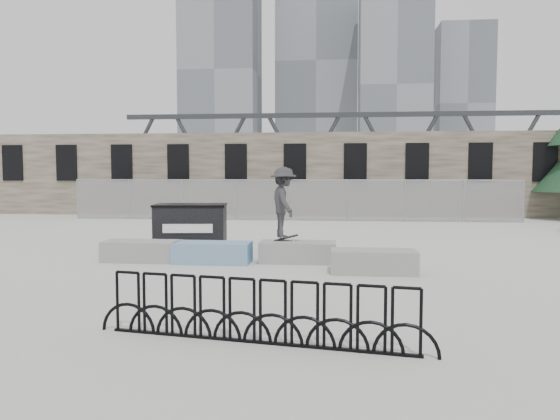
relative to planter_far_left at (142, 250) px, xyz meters
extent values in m
plane|color=#B9BAB4|center=(2.95, 0.14, -0.30)|extent=(120.00, 120.00, 0.00)
cube|color=brown|center=(2.95, 16.39, 1.95)|extent=(36.00, 2.50, 4.50)
cube|color=black|center=(-13.05, 15.12, 2.60)|extent=(1.20, 0.12, 2.00)
cube|color=black|center=(-9.85, 15.12, 2.60)|extent=(1.20, 0.12, 2.00)
cube|color=black|center=(-6.65, 15.12, 2.60)|extent=(1.20, 0.12, 2.00)
cube|color=black|center=(-3.45, 15.12, 2.60)|extent=(1.20, 0.12, 2.00)
cube|color=black|center=(-0.25, 15.12, 2.60)|extent=(1.20, 0.12, 2.00)
cube|color=black|center=(2.95, 15.12, 2.60)|extent=(1.20, 0.12, 2.00)
cube|color=black|center=(6.15, 15.12, 2.60)|extent=(1.20, 0.12, 2.00)
cube|color=black|center=(9.35, 15.12, 2.60)|extent=(1.20, 0.12, 2.00)
cube|color=black|center=(12.55, 15.12, 2.60)|extent=(1.20, 0.12, 2.00)
cube|color=black|center=(15.75, 15.12, 2.60)|extent=(1.20, 0.12, 2.00)
cylinder|color=gray|center=(-8.05, 12.64, 0.70)|extent=(0.06, 0.06, 2.00)
cylinder|color=gray|center=(-5.30, 12.64, 0.70)|extent=(0.06, 0.06, 2.00)
cylinder|color=gray|center=(-2.55, 12.64, 0.70)|extent=(0.06, 0.06, 2.00)
cylinder|color=gray|center=(0.20, 12.64, 0.70)|extent=(0.06, 0.06, 2.00)
cylinder|color=gray|center=(2.95, 12.64, 0.70)|extent=(0.06, 0.06, 2.00)
cylinder|color=gray|center=(5.70, 12.64, 0.70)|extent=(0.06, 0.06, 2.00)
cylinder|color=gray|center=(8.45, 12.64, 0.70)|extent=(0.06, 0.06, 2.00)
cylinder|color=gray|center=(11.20, 12.64, 0.70)|extent=(0.06, 0.06, 2.00)
cylinder|color=gray|center=(13.95, 12.64, 0.70)|extent=(0.06, 0.06, 2.00)
cube|color=#99999E|center=(2.95, 12.64, 0.70)|extent=(22.00, 0.02, 2.00)
cylinder|color=gray|center=(2.95, 12.64, 1.70)|extent=(22.00, 0.04, 0.04)
cube|color=gray|center=(0.00, 0.00, -0.02)|extent=(2.00, 0.90, 0.55)
cube|color=#2D471E|center=(0.00, 0.00, 0.19)|extent=(1.76, 0.66, 0.10)
cube|color=teal|center=(1.96, -0.09, -0.02)|extent=(2.00, 0.90, 0.55)
cube|color=#2D471E|center=(1.96, -0.09, 0.19)|extent=(1.76, 0.66, 0.10)
cube|color=gray|center=(4.18, 0.25, -0.02)|extent=(2.00, 0.90, 0.55)
cube|color=#2D471E|center=(4.18, 0.25, 0.19)|extent=(1.76, 0.66, 0.10)
cube|color=gray|center=(6.08, -1.10, -0.02)|extent=(2.00, 0.90, 0.55)
cube|color=#2D471E|center=(6.08, -1.10, 0.19)|extent=(1.76, 0.66, 0.10)
cube|color=black|center=(0.77, 2.14, 0.39)|extent=(2.23, 1.51, 1.36)
cube|color=black|center=(0.77, 2.14, 1.09)|extent=(2.29, 1.56, 0.06)
cube|color=white|center=(0.85, 1.50, 0.44)|extent=(1.46, 0.20, 0.26)
cube|color=black|center=(4.11, -6.65, -0.28)|extent=(4.45, 0.81, 0.04)
torus|color=black|center=(2.12, -6.31, 0.15)|extent=(0.89, 0.20, 0.89)
torus|color=black|center=(2.56, -6.39, 0.15)|extent=(0.89, 0.20, 0.89)
torus|color=black|center=(3.00, -6.46, 0.15)|extent=(0.89, 0.20, 0.89)
torus|color=black|center=(3.45, -6.54, 0.15)|extent=(0.89, 0.20, 0.89)
torus|color=black|center=(3.89, -6.61, 0.15)|extent=(0.89, 0.20, 0.89)
torus|color=black|center=(4.34, -6.69, 0.15)|extent=(0.89, 0.20, 0.89)
torus|color=black|center=(4.78, -6.76, 0.15)|extent=(0.89, 0.20, 0.89)
torus|color=black|center=(5.22, -6.84, 0.15)|extent=(0.89, 0.20, 0.89)
torus|color=black|center=(5.67, -6.91, 0.15)|extent=(0.89, 0.20, 0.89)
torus|color=black|center=(6.11, -6.99, 0.15)|extent=(0.89, 0.20, 0.89)
cube|color=slate|center=(-17.05, 90.14, 20.70)|extent=(14.00, 12.00, 42.00)
cube|color=slate|center=(0.95, 100.14, 23.70)|extent=(16.00, 14.00, 48.00)
cube|color=slate|center=(14.95, 85.14, 16.70)|extent=(12.00, 12.00, 34.00)
cube|color=slate|center=(28.95, 95.14, 14.70)|extent=(10.00, 10.00, 30.00)
cube|color=#2D3033|center=(12.95, 55.14, 3.70)|extent=(70.00, 3.00, 1.20)
cube|color=#2D3033|center=(12.95, 55.14, 9.20)|extent=(70.00, 0.60, 0.60)
cube|color=gray|center=(-17.05, 55.14, 1.70)|extent=(2.00, 3.00, 4.00)
imported|color=#2E2E31|center=(3.78, 0.45, 1.28)|extent=(1.08, 1.39, 1.89)
cube|color=black|center=(3.78, 0.45, 0.31)|extent=(0.80, 0.31, 0.22)
cylinder|color=beige|center=(3.50, 0.38, 0.26)|extent=(0.06, 0.03, 0.06)
cylinder|color=beige|center=(3.50, 0.52, 0.26)|extent=(0.06, 0.03, 0.06)
cylinder|color=beige|center=(4.06, 0.38, 0.26)|extent=(0.06, 0.03, 0.06)
cylinder|color=beige|center=(4.06, 0.52, 0.26)|extent=(0.06, 0.03, 0.06)
camera|label=1|loc=(5.21, -14.03, 2.09)|focal=35.00mm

